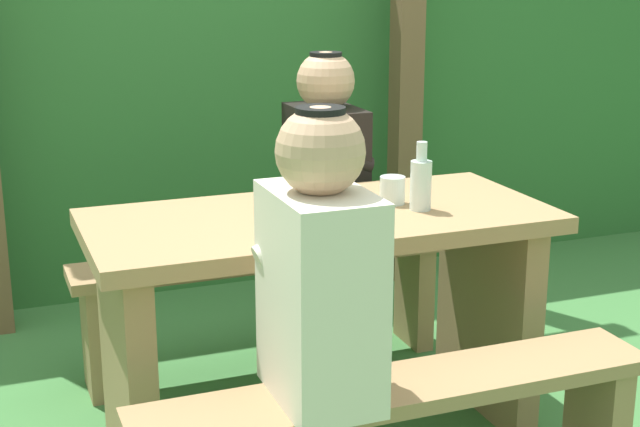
# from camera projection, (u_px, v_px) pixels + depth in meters

# --- Properties ---
(hedge_backdrop) EXTENTS (6.40, 0.68, 1.78)m
(hedge_backdrop) POSITION_uv_depth(u_px,v_px,m) (180.00, 87.00, 4.44)
(hedge_backdrop) COLOR #2E682F
(hedge_backdrop) RESTS_ON ground_plane
(pergola_post_right) EXTENTS (0.12, 0.12, 2.10)m
(pergola_post_right) POSITION_uv_depth(u_px,v_px,m) (407.00, 57.00, 4.22)
(pergola_post_right) COLOR brown
(pergola_post_right) RESTS_ON ground_plane
(picnic_table) EXTENTS (1.40, 0.64, 0.75)m
(picnic_table) POSITION_uv_depth(u_px,v_px,m) (320.00, 288.00, 2.87)
(picnic_table) COLOR #9E7A51
(picnic_table) RESTS_ON ground_plane
(bench_near) EXTENTS (1.40, 0.24, 0.45)m
(bench_near) POSITION_uv_depth(u_px,v_px,m) (400.00, 427.00, 2.40)
(bench_near) COLOR #9E7A51
(bench_near) RESTS_ON ground_plane
(bench_far) EXTENTS (1.40, 0.24, 0.45)m
(bench_far) POSITION_uv_depth(u_px,v_px,m) (264.00, 285.00, 3.44)
(bench_far) COLOR #9E7A51
(bench_far) RESTS_ON ground_plane
(person_white_shirt) EXTENTS (0.25, 0.35, 0.72)m
(person_white_shirt) POSITION_uv_depth(u_px,v_px,m) (320.00, 268.00, 2.21)
(person_white_shirt) COLOR silver
(person_white_shirt) RESTS_ON bench_near
(person_black_coat) EXTENTS (0.25, 0.35, 0.72)m
(person_black_coat) POSITION_uv_depth(u_px,v_px,m) (326.00, 159.00, 3.40)
(person_black_coat) COLOR black
(person_black_coat) RESTS_ON bench_far
(drinking_glass) EXTENTS (0.08, 0.08, 0.09)m
(drinking_glass) POSITION_uv_depth(u_px,v_px,m) (392.00, 190.00, 2.90)
(drinking_glass) COLOR silver
(drinking_glass) RESTS_ON picnic_table
(bottle_left) EXTENTS (0.07, 0.07, 0.21)m
(bottle_left) POSITION_uv_depth(u_px,v_px,m) (421.00, 183.00, 2.82)
(bottle_left) COLOR silver
(bottle_left) RESTS_ON picnic_table
(cell_phone) EXTENTS (0.13, 0.16, 0.01)m
(cell_phone) POSITION_uv_depth(u_px,v_px,m) (304.00, 207.00, 2.86)
(cell_phone) COLOR silver
(cell_phone) RESTS_ON picnic_table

